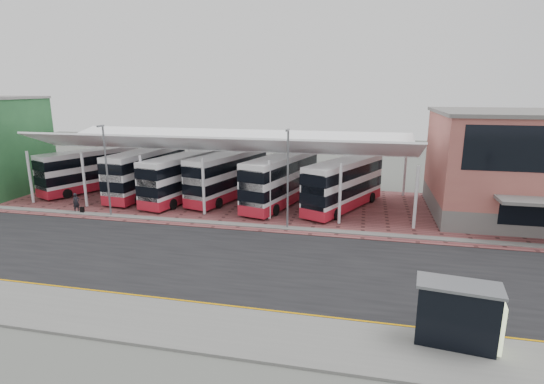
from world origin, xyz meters
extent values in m
plane|color=#4E514B|center=(0.00, 0.00, 0.00)|extent=(140.00, 140.00, 0.00)
cube|color=black|center=(0.00, -1.00, 0.01)|extent=(120.00, 14.00, 0.02)
cube|color=brown|center=(2.00, 13.00, 0.03)|extent=(72.00, 16.00, 0.06)
cube|color=#626260|center=(0.00, -9.00, 0.07)|extent=(120.00, 4.00, 0.14)
cube|color=#626260|center=(0.00, 6.20, 0.07)|extent=(120.00, 0.80, 0.14)
cube|color=#DB9500|center=(0.00, -7.00, 0.03)|extent=(120.00, 0.12, 0.01)
cube|color=#DB9500|center=(0.00, -6.70, 0.03)|extent=(120.00, 0.12, 0.01)
cylinder|color=silver|center=(-24.00, 8.50, 2.60)|extent=(0.26, 0.26, 5.20)
cylinder|color=silver|center=(-24.00, 19.50, 2.30)|extent=(0.26, 0.26, 4.60)
cylinder|color=silver|center=(-18.00, 8.50, 2.60)|extent=(0.26, 0.26, 5.20)
cylinder|color=silver|center=(-18.00, 19.50, 2.30)|extent=(0.26, 0.26, 4.60)
cylinder|color=silver|center=(-12.00, 8.50, 2.60)|extent=(0.26, 0.26, 5.20)
cylinder|color=silver|center=(-12.00, 19.50, 2.30)|extent=(0.26, 0.26, 4.60)
cylinder|color=silver|center=(-6.00, 8.50, 2.60)|extent=(0.26, 0.26, 5.20)
cylinder|color=silver|center=(-6.00, 19.50, 2.30)|extent=(0.26, 0.26, 4.60)
cylinder|color=silver|center=(0.00, 8.50, 2.60)|extent=(0.26, 0.26, 5.20)
cylinder|color=silver|center=(0.00, 19.50, 2.30)|extent=(0.26, 0.26, 4.60)
cylinder|color=silver|center=(6.00, 8.50, 2.60)|extent=(0.26, 0.26, 5.20)
cylinder|color=silver|center=(6.00, 19.50, 2.30)|extent=(0.26, 0.26, 4.60)
cylinder|color=silver|center=(12.00, 8.50, 2.60)|extent=(0.26, 0.26, 5.20)
cylinder|color=silver|center=(12.00, 19.50, 2.30)|extent=(0.26, 0.26, 4.60)
cube|color=white|center=(-6.00, 10.70, 6.10)|extent=(37.00, 4.95, 1.95)
cube|color=white|center=(-6.00, 16.30, 5.90)|extent=(37.00, 7.12, 1.43)
cube|color=#64615E|center=(23.00, 14.00, 0.90)|extent=(18.00, 12.00, 1.80)
cylinder|color=slate|center=(-14.00, 6.30, 4.00)|extent=(0.16, 0.16, 8.00)
cube|color=slate|center=(-14.00, 6.00, 8.00)|extent=(0.15, 0.90, 0.15)
cylinder|color=slate|center=(2.00, 6.30, 4.00)|extent=(0.16, 0.16, 8.00)
cube|color=slate|center=(2.00, 6.00, 8.00)|extent=(0.15, 0.90, 0.15)
cube|color=white|center=(-21.57, 14.35, 2.42)|extent=(6.53, 10.92, 4.23)
cube|color=#B41A2B|center=(-21.57, 14.35, 0.70)|extent=(6.58, 10.97, 0.89)
cube|color=black|center=(-21.57, 14.35, 1.98)|extent=(6.58, 10.97, 0.93)
cube|color=black|center=(-21.57, 14.35, 3.55)|extent=(6.58, 10.97, 0.93)
cube|color=black|center=(-23.68, 9.42, 2.32)|extent=(2.07, 0.96, 3.54)
cylinder|color=black|center=(-24.07, 11.65, 0.55)|extent=(0.64, 1.01, 0.98)
cylinder|color=black|center=(-21.80, 10.68, 0.55)|extent=(0.64, 1.01, 0.98)
cylinder|color=black|center=(-21.33, 18.01, 0.55)|extent=(0.64, 1.01, 0.98)
cylinder|color=black|center=(-19.07, 17.04, 0.55)|extent=(0.64, 1.01, 0.98)
cube|color=white|center=(-14.52, 14.03, 2.57)|extent=(3.67, 11.71, 4.50)
cube|color=#B41A2B|center=(-14.52, 14.03, 0.74)|extent=(3.71, 11.75, 0.94)
cube|color=black|center=(-14.52, 14.03, 2.10)|extent=(3.71, 11.75, 0.99)
cube|color=black|center=(-14.52, 14.03, 3.78)|extent=(3.71, 11.75, 0.99)
cube|color=black|center=(-15.04, 8.35, 2.47)|extent=(2.36, 0.32, 3.77)
cylinder|color=black|center=(-16.16, 10.48, 0.58)|extent=(0.39, 1.07, 1.05)
cylinder|color=black|center=(-13.55, 10.24, 0.58)|extent=(0.39, 1.07, 1.05)
cylinder|color=black|center=(-15.48, 17.82, 0.58)|extent=(0.39, 1.07, 1.05)
cylinder|color=black|center=(-12.88, 17.58, 0.58)|extent=(0.39, 1.07, 1.05)
cube|color=white|center=(-9.91, 13.01, 2.47)|extent=(4.80, 11.31, 4.31)
cube|color=#B41A2B|center=(-9.91, 13.01, 0.71)|extent=(4.84, 11.35, 0.90)
cube|color=black|center=(-9.91, 13.01, 2.01)|extent=(4.84, 11.35, 0.95)
cube|color=black|center=(-9.91, 13.01, 3.62)|extent=(4.84, 11.35, 0.95)
cube|color=black|center=(-11.08, 7.67, 2.37)|extent=(2.23, 0.58, 3.61)
cylinder|color=black|center=(-11.89, 9.83, 0.56)|extent=(0.49, 1.04, 1.00)
cylinder|color=black|center=(-9.44, 9.29, 0.56)|extent=(0.49, 1.04, 1.00)
cylinder|color=black|center=(-10.39, 16.72, 0.56)|extent=(0.49, 1.04, 1.00)
cylinder|color=black|center=(-7.94, 16.19, 0.56)|extent=(0.49, 1.04, 1.00)
cube|color=white|center=(-5.66, 14.38, 2.53)|extent=(5.51, 11.58, 4.42)
cube|color=#B41A2B|center=(-5.66, 14.38, 0.73)|extent=(5.57, 11.63, 0.92)
cube|color=black|center=(-5.66, 14.38, 2.06)|extent=(5.57, 11.63, 0.98)
cube|color=black|center=(-5.66, 14.38, 3.71)|extent=(5.57, 11.63, 0.98)
cube|color=black|center=(-7.16, 8.99, 2.42)|extent=(2.25, 0.72, 3.70)
cylinder|color=black|center=(-7.87, 11.24, 0.57)|extent=(0.55, 1.07, 1.03)
cylinder|color=black|center=(-5.39, 10.55, 0.57)|extent=(0.55, 1.07, 1.03)
cylinder|color=black|center=(-5.92, 18.21, 0.57)|extent=(0.55, 1.07, 1.03)
cylinder|color=black|center=(-3.45, 17.52, 0.57)|extent=(0.55, 1.07, 1.03)
cube|color=white|center=(0.05, 13.36, 2.58)|extent=(5.59, 11.81, 4.51)
cube|color=#B41A2B|center=(0.05, 13.36, 0.74)|extent=(5.64, 11.86, 0.94)
cube|color=black|center=(0.05, 13.36, 2.10)|extent=(5.64, 11.86, 1.00)
cube|color=black|center=(0.05, 13.36, 3.78)|extent=(5.64, 11.86, 1.00)
cube|color=black|center=(-1.47, 7.85, 2.47)|extent=(2.30, 0.73, 3.77)
cylinder|color=black|center=(-2.19, 10.15, 0.58)|extent=(0.56, 1.09, 1.05)
cylinder|color=black|center=(0.33, 9.45, 0.58)|extent=(0.56, 1.09, 1.05)
cylinder|color=black|center=(-0.24, 17.26, 0.58)|extent=(0.56, 1.09, 1.05)
cylinder|color=black|center=(2.29, 16.57, 0.58)|extent=(0.56, 1.09, 1.05)
cube|color=white|center=(6.08, 13.14, 2.48)|extent=(6.95, 11.12, 4.33)
cube|color=#B41A2B|center=(6.08, 13.14, 0.72)|extent=(7.01, 11.17, 0.91)
cube|color=black|center=(6.08, 13.14, 2.03)|extent=(7.01, 11.17, 0.96)
cube|color=black|center=(6.08, 13.14, 3.64)|extent=(7.01, 11.17, 0.96)
cube|color=black|center=(3.77, 8.16, 2.38)|extent=(2.10, 1.05, 3.63)
cylinder|color=black|center=(3.44, 10.46, 0.56)|extent=(0.68, 1.03, 1.01)
cylinder|color=black|center=(5.73, 9.40, 0.56)|extent=(0.68, 1.03, 1.01)
cylinder|color=black|center=(6.43, 16.89, 0.56)|extent=(0.68, 1.03, 1.01)
cylinder|color=black|center=(8.72, 15.83, 0.56)|extent=(0.68, 1.03, 1.01)
imported|color=black|center=(-17.64, 6.59, 0.94)|extent=(0.64, 0.76, 1.77)
cube|color=black|center=(-16.96, 6.39, 0.35)|extent=(0.33, 0.24, 0.57)
cube|color=black|center=(12.05, -8.53, 1.50)|extent=(3.26, 0.55, 2.73)
cube|color=slate|center=(12.13, -7.88, 2.92)|extent=(3.67, 2.07, 0.13)
cylinder|color=slate|center=(10.70, -7.04, 1.50)|extent=(0.12, 0.12, 2.73)
cylinder|color=slate|center=(13.73, -7.43, 1.50)|extent=(0.12, 0.12, 2.73)
cube|color=#B8CD92|center=(13.86, -8.10, 1.34)|extent=(0.32, 1.21, 2.18)
camera|label=1|loc=(7.90, -25.88, 11.18)|focal=28.00mm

